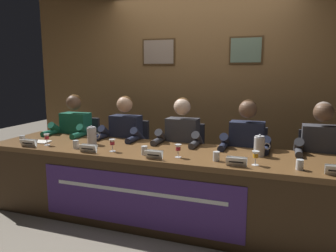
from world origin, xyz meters
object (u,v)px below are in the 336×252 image
Objects in this scene: chair_center at (185,163)px; panelist_center at (180,144)px; water_pitcher_right_side at (259,146)px; panelist_left at (123,139)px; juice_glass_right at (256,155)px; conference_table at (164,175)px; panelist_right at (246,149)px; water_cup_left at (76,145)px; water_cup_right at (216,157)px; nameplate_center at (154,155)px; nameplate_far_right at (336,170)px; juice_glass_left at (112,143)px; chair_right at (247,169)px; chair_far_right at (317,176)px; chair_left at (131,158)px; juice_glass_center at (178,148)px; water_cup_far_right at (300,165)px; chair_far_left at (82,153)px; water_cup_far_left at (22,140)px; water_pitcher_left_side at (92,136)px; document_stack_far_left at (40,142)px; nameplate_left at (88,148)px; panelist_far_right at (321,155)px; panelist_far_left at (72,135)px; water_cup_center at (144,151)px; nameplate_far_left at (29,143)px; nameplate_right at (236,162)px.

chair_center is 0.34m from panelist_center.
water_pitcher_right_side is at bearing -20.03° from panelist_center.
juice_glass_right is (1.59, -0.65, 0.11)m from panelist_left.
juice_glass_right is at bearing -7.70° from conference_table.
panelist_right is at bearing 103.24° from juice_glass_right.
water_cup_left is 1.00× the size of water_cup_right.
nameplate_center is 1.49m from nameplate_far_right.
conference_table is 0.91m from panelist_left.
juice_glass_left is 1.46× the size of water_cup_right.
chair_right is (1.65, 0.85, -0.33)m from water_cup_left.
chair_left is at bearing 180.00° from chair_far_right.
water_pitcher_right_side is (0.16, -0.32, 0.11)m from panelist_right.
juice_glass_center is 1.46× the size of water_cup_far_right.
water_cup_right reaches higher than nameplate_far_right.
water_cup_left is (0.52, -0.85, 0.33)m from chair_far_left.
water_cup_far_left is at bearing 179.24° from water_cup_left.
chair_left is 5.59× the size of nameplate_center.
chair_left is at bearing 75.88° from water_pitcher_left_side.
chair_far_left is 7.29× the size of juice_glass_left.
document_stack_far_left is (-0.60, -0.12, -0.09)m from water_pitcher_left_side.
water_pitcher_left_side is at bearing 172.82° from nameplate_far_right.
panelist_center is (1.63, 0.64, -0.06)m from water_cup_far_left.
panelist_left reaches higher than water_pitcher_right_side.
document_stack_far_left is at bearing 164.98° from nameplate_left.
juice_glass_center is at bearing 178.56° from juice_glass_right.
panelist_far_right is 5.52× the size of document_stack_far_left.
panelist_far_left is at bearing -174.73° from chair_right.
chair_center is at bearing 0.00° from chair_left.
water_cup_left is 1.00× the size of water_cup_center.
chair_center is 4.06× the size of document_stack_far_left.
chair_far_left is 7.29× the size of juice_glass_center.
panelist_right is (2.16, -0.20, 0.28)m from chair_far_left.
nameplate_far_left is 0.22m from water_cup_far_left.
chair_right is (2.35, 0.84, -0.33)m from water_cup_far_left.
juice_glass_left is 0.10× the size of panelist_center.
water_pitcher_left_side is at bearing -158.78° from chair_right.
nameplate_left is 2.28m from panelist_far_right.
panelist_far_left reaches higher than chair_far_left.
panelist_far_right is (1.60, 0.64, -0.06)m from water_cup_center.
water_cup_far_right reaches higher than nameplate_right.
water_cup_far_right is at bearing -108.42° from panelist_far_right.
panelist_right reaches higher than chair_right.
panelist_left reaches higher than conference_table.
panelist_left is at bearing 153.50° from water_cup_right.
chair_far_left reaches higher than water_cup_center.
chair_far_left is 2.38m from nameplate_right.
juice_glass_left is (0.20, 0.11, 0.05)m from nameplate_left.
chair_far_right reaches higher than water_cup_far_right.
nameplate_left is 0.70m from nameplate_center.
nameplate_right is 1.22m from chair_far_right.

